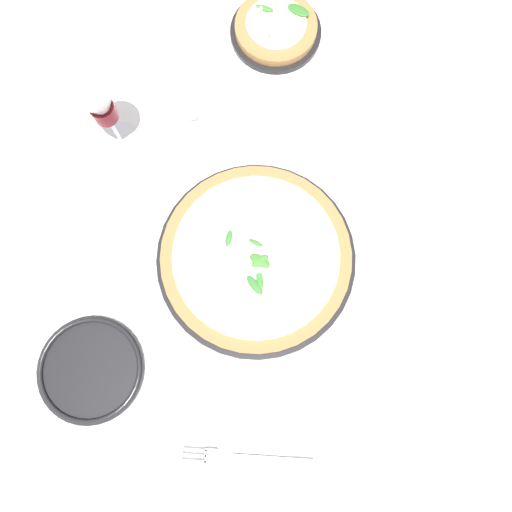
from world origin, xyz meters
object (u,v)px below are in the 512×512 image
wine_glass (100,105)px  side_plate_white (91,370)px  fork (247,459)px  pizza_personal_side (276,29)px  shaker_pepper (195,121)px  pizza_arugula_main (256,258)px

wine_glass → side_plate_white: size_ratio=1.00×
fork → side_plate_white: (0.27, -0.15, 0.00)m
pizza_personal_side → shaker_pepper: 0.26m
side_plate_white → shaker_pepper: 0.49m
side_plate_white → shaker_pepper: bearing=-112.5°
wine_glass → fork: wine_glass is taller
side_plate_white → wine_glass: bearing=-95.3°
shaker_pepper → wine_glass: bearing=7.1°
fork → pizza_arugula_main: bearing=-88.7°
wine_glass → fork: (-0.23, 0.58, -0.12)m
pizza_arugula_main → pizza_personal_side: same height
pizza_arugula_main → wine_glass: wine_glass is taller
pizza_arugula_main → fork: bearing=85.6°
pizza_arugula_main → pizza_personal_side: 0.47m
pizza_arugula_main → fork: (0.03, 0.34, -0.01)m
pizza_arugula_main → side_plate_white: 0.35m
fork → shaker_pepper: shaker_pepper is taller
pizza_personal_side → wine_glass: bearing=35.6°
pizza_personal_side → side_plate_white: bearing=61.9°
side_plate_white → shaker_pepper: shaker_pepper is taller
pizza_personal_side → fork: pizza_personal_side is taller
pizza_arugula_main → pizza_personal_side: size_ratio=1.96×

